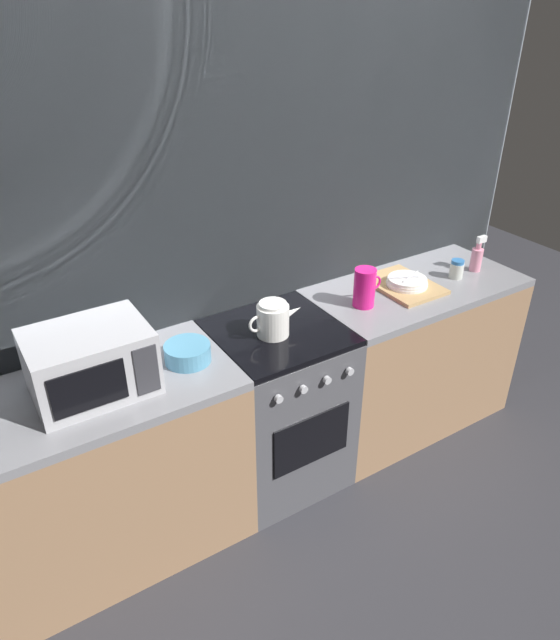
{
  "coord_description": "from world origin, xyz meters",
  "views": [
    {
      "loc": [
        -1.23,
        -1.98,
        2.3
      ],
      "look_at": [
        0.01,
        0.0,
        0.95
      ],
      "focal_mm": 32.43,
      "sensor_mm": 36.0,
      "label": 1
    }
  ],
  "objects_px": {
    "microwave": "(90,362)",
    "stove_unit": "(278,406)",
    "kettle": "(273,319)",
    "mixing_bowl": "(188,353)",
    "pitcher": "(365,288)",
    "spray_bottle": "(477,257)",
    "spice_jar": "(457,269)",
    "dish_pile": "(405,283)"
  },
  "relations": [
    {
      "from": "stove_unit",
      "to": "pitcher",
      "type": "xyz_separation_m",
      "value": [
        0.5,
        -0.02,
        0.55
      ]
    },
    {
      "from": "stove_unit",
      "to": "microwave",
      "type": "xyz_separation_m",
      "value": [
        -0.86,
        -0.01,
        0.59
      ]
    },
    {
      "from": "kettle",
      "to": "spice_jar",
      "type": "height_order",
      "value": "kettle"
    },
    {
      "from": "microwave",
      "to": "dish_pile",
      "type": "xyz_separation_m",
      "value": [
        1.68,
        0.02,
        -0.11
      ]
    },
    {
      "from": "microwave",
      "to": "mixing_bowl",
      "type": "distance_m",
      "value": 0.41
    },
    {
      "from": "microwave",
      "to": "kettle",
      "type": "height_order",
      "value": "microwave"
    },
    {
      "from": "microwave",
      "to": "kettle",
      "type": "xyz_separation_m",
      "value": [
        0.83,
        -0.01,
        -0.05
      ]
    },
    {
      "from": "kettle",
      "to": "pitcher",
      "type": "bearing_deg",
      "value": -0.18
    },
    {
      "from": "dish_pile",
      "to": "spice_jar",
      "type": "relative_size",
      "value": 3.81
    },
    {
      "from": "dish_pile",
      "to": "mixing_bowl",
      "type": "bearing_deg",
      "value": -178.71
    },
    {
      "from": "pitcher",
      "to": "mixing_bowl",
      "type": "bearing_deg",
      "value": 179.33
    },
    {
      "from": "stove_unit",
      "to": "spice_jar",
      "type": "distance_m",
      "value": 1.25
    },
    {
      "from": "spice_jar",
      "to": "spray_bottle",
      "type": "xyz_separation_m",
      "value": [
        0.17,
        0.01,
        0.03
      ]
    },
    {
      "from": "mixing_bowl",
      "to": "spice_jar",
      "type": "relative_size",
      "value": 1.9
    },
    {
      "from": "spray_bottle",
      "to": "spice_jar",
      "type": "bearing_deg",
      "value": -176.85
    },
    {
      "from": "kettle",
      "to": "spice_jar",
      "type": "relative_size",
      "value": 2.71
    },
    {
      "from": "kettle",
      "to": "mixing_bowl",
      "type": "relative_size",
      "value": 1.42
    },
    {
      "from": "kettle",
      "to": "spice_jar",
      "type": "bearing_deg",
      "value": -1.08
    },
    {
      "from": "kettle",
      "to": "microwave",
      "type": "bearing_deg",
      "value": 179.03
    },
    {
      "from": "spice_jar",
      "to": "mixing_bowl",
      "type": "bearing_deg",
      "value": 178.87
    },
    {
      "from": "dish_pile",
      "to": "microwave",
      "type": "bearing_deg",
      "value": -179.17
    },
    {
      "from": "dish_pile",
      "to": "stove_unit",
      "type": "bearing_deg",
      "value": -178.81
    },
    {
      "from": "stove_unit",
      "to": "kettle",
      "type": "relative_size",
      "value": 3.16
    },
    {
      "from": "kettle",
      "to": "mixing_bowl",
      "type": "height_order",
      "value": "kettle"
    },
    {
      "from": "microwave",
      "to": "spice_jar",
      "type": "bearing_deg",
      "value": -1.04
    },
    {
      "from": "kettle",
      "to": "stove_unit",
      "type": "bearing_deg",
      "value": 29.84
    },
    {
      "from": "microwave",
      "to": "stove_unit",
      "type": "bearing_deg",
      "value": 0.48
    },
    {
      "from": "mixing_bowl",
      "to": "kettle",
      "type": "bearing_deg",
      "value": -1.28
    },
    {
      "from": "microwave",
      "to": "pitcher",
      "type": "bearing_deg",
      "value": -0.66
    },
    {
      "from": "dish_pile",
      "to": "spice_jar",
      "type": "height_order",
      "value": "spice_jar"
    },
    {
      "from": "kettle",
      "to": "mixing_bowl",
      "type": "xyz_separation_m",
      "value": [
        -0.43,
        0.01,
        -0.04
      ]
    },
    {
      "from": "stove_unit",
      "to": "mixing_bowl",
      "type": "xyz_separation_m",
      "value": [
        -0.46,
        -0.01,
        0.49
      ]
    },
    {
      "from": "stove_unit",
      "to": "mixing_bowl",
      "type": "height_order",
      "value": "mixing_bowl"
    },
    {
      "from": "mixing_bowl",
      "to": "dish_pile",
      "type": "bearing_deg",
      "value": 1.29
    },
    {
      "from": "spice_jar",
      "to": "spray_bottle",
      "type": "height_order",
      "value": "spray_bottle"
    },
    {
      "from": "pitcher",
      "to": "spray_bottle",
      "type": "distance_m",
      "value": 0.81
    },
    {
      "from": "dish_pile",
      "to": "spray_bottle",
      "type": "bearing_deg",
      "value": -6.0
    },
    {
      "from": "dish_pile",
      "to": "spice_jar",
      "type": "xyz_separation_m",
      "value": [
        0.32,
        -0.06,
        0.03
      ]
    },
    {
      "from": "stove_unit",
      "to": "kettle",
      "type": "distance_m",
      "value": 0.53
    },
    {
      "from": "kettle",
      "to": "spray_bottle",
      "type": "bearing_deg",
      "value": -0.56
    },
    {
      "from": "mixing_bowl",
      "to": "pitcher",
      "type": "height_order",
      "value": "pitcher"
    },
    {
      "from": "stove_unit",
      "to": "dish_pile",
      "type": "relative_size",
      "value": 2.25
    }
  ]
}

